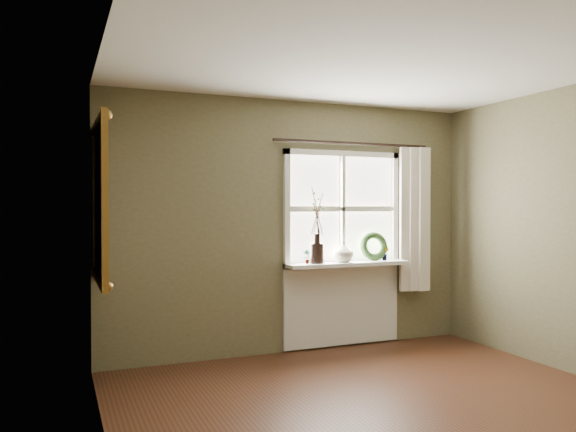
% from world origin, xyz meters
% --- Properties ---
extents(floor, '(4.50, 4.50, 0.00)m').
position_xyz_m(floor, '(0.00, 0.00, 0.00)').
color(floor, '#3D2013').
rests_on(floor, ground).
extents(ceiling, '(4.50, 4.50, 0.00)m').
position_xyz_m(ceiling, '(0.00, 0.00, 2.60)').
color(ceiling, silver).
rests_on(ceiling, ground).
extents(wall_back, '(4.00, 0.10, 2.60)m').
position_xyz_m(wall_back, '(0.00, 2.30, 1.30)').
color(wall_back, brown).
rests_on(wall_back, ground).
extents(wall_left, '(0.10, 4.50, 2.60)m').
position_xyz_m(wall_left, '(-2.05, 0.00, 1.30)').
color(wall_left, brown).
rests_on(wall_left, ground).
extents(window_frame, '(1.36, 0.06, 1.24)m').
position_xyz_m(window_frame, '(0.55, 2.23, 1.48)').
color(window_frame, white).
rests_on(window_frame, wall_back).
extents(window_sill, '(1.36, 0.26, 0.04)m').
position_xyz_m(window_sill, '(0.55, 2.12, 0.90)').
color(window_sill, white).
rests_on(window_sill, wall_back).
extents(window_apron, '(1.36, 0.04, 0.88)m').
position_xyz_m(window_apron, '(0.55, 2.23, 0.46)').
color(window_apron, white).
rests_on(window_apron, ground).
extents(dark_jug, '(0.18, 0.18, 0.21)m').
position_xyz_m(dark_jug, '(0.20, 2.12, 1.02)').
color(dark_jug, black).
rests_on(dark_jug, window_sill).
extents(cream_vase, '(0.23, 0.23, 0.22)m').
position_xyz_m(cream_vase, '(0.51, 2.12, 1.03)').
color(cream_vase, beige).
rests_on(cream_vase, window_sill).
extents(wreath, '(0.33, 0.17, 0.33)m').
position_xyz_m(wreath, '(0.90, 2.16, 1.04)').
color(wreath, '#28441E').
rests_on(wreath, window_sill).
extents(potted_plant_left, '(0.09, 0.08, 0.15)m').
position_xyz_m(potted_plant_left, '(0.08, 2.12, 0.99)').
color(potted_plant_left, '#28441E').
rests_on(potted_plant_left, window_sill).
extents(potted_plant_right, '(0.10, 0.09, 0.15)m').
position_xyz_m(potted_plant_right, '(1.02, 2.12, 0.99)').
color(potted_plant_right, '#28441E').
rests_on(potted_plant_right, window_sill).
extents(curtain, '(0.36, 0.12, 1.59)m').
position_xyz_m(curtain, '(1.39, 2.13, 1.37)').
color(curtain, silver).
rests_on(curtain, wall_back).
extents(curtain_rod, '(1.84, 0.03, 0.03)m').
position_xyz_m(curtain_rod, '(0.65, 2.17, 2.18)').
color(curtain_rod, black).
rests_on(curtain_rod, wall_back).
extents(gilt_mirror, '(0.10, 1.13, 1.35)m').
position_xyz_m(gilt_mirror, '(-1.96, 1.70, 1.55)').
color(gilt_mirror, white).
rests_on(gilt_mirror, wall_left).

